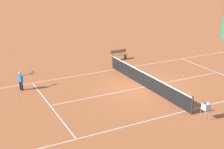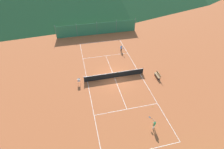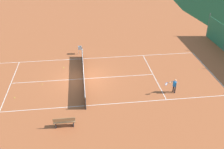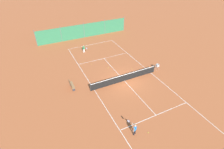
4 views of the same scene
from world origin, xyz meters
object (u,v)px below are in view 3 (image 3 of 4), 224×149
at_px(tennis_net, 84,74).
at_px(ball_hopper, 80,48).
at_px(courtside_bench, 64,122).
at_px(tennis_ball_near_corner, 15,98).
at_px(tennis_ball_far_corner, 42,84).
at_px(tennis_ball_mid_court, 64,68).
at_px(player_far_baseline, 174,85).
at_px(tennis_ball_alley_right, 174,84).
at_px(tennis_ball_service_box, 199,70).

relative_size(tennis_net, ball_hopper, 10.31).
relative_size(ball_hopper, courtside_bench, 0.59).
distance_m(tennis_net, tennis_ball_near_corner, 6.13).
xyz_separation_m(tennis_ball_far_corner, tennis_ball_mid_court, (-2.84, 1.75, 0.00)).
height_order(player_far_baseline, tennis_ball_near_corner, player_far_baseline).
height_order(tennis_ball_near_corner, tennis_ball_alley_right, same).
bearing_deg(tennis_ball_mid_court, courtside_bench, 2.62).
xyz_separation_m(tennis_ball_near_corner, courtside_bench, (3.99, 4.12, 0.42)).
xyz_separation_m(player_far_baseline, tennis_ball_mid_court, (-5.42, -9.19, -0.69)).
relative_size(tennis_ball_alley_right, tennis_ball_mid_court, 1.00).
bearing_deg(tennis_ball_service_box, ball_hopper, -113.91).
height_order(tennis_net, tennis_ball_far_corner, tennis_net).
bearing_deg(tennis_net, courtside_bench, -13.40).
height_order(tennis_net, tennis_ball_service_box, tennis_net).
xyz_separation_m(tennis_net, tennis_ball_mid_court, (-2.27, -1.91, -0.47)).
bearing_deg(courtside_bench, ball_hopper, 173.72).
bearing_deg(tennis_ball_near_corner, tennis_ball_far_corner, 132.06).
bearing_deg(tennis_ball_alley_right, ball_hopper, -132.13).
height_order(tennis_net, player_far_baseline, player_far_baseline).
distance_m(tennis_ball_alley_right, ball_hopper, 10.81).
bearing_deg(player_far_baseline, tennis_ball_alley_right, 158.08).
distance_m(player_far_baseline, courtside_bench, 9.36).
bearing_deg(tennis_ball_alley_right, player_far_baseline, -21.92).
relative_size(tennis_ball_alley_right, courtside_bench, 0.04).
bearing_deg(tennis_ball_alley_right, tennis_ball_service_box, 124.89).
bearing_deg(tennis_ball_far_corner, tennis_ball_near_corner, -47.94).
height_order(tennis_ball_alley_right, tennis_ball_service_box, same).
relative_size(player_far_baseline, courtside_bench, 0.83).
xyz_separation_m(player_far_baseline, ball_hopper, (-8.45, -7.51, -0.07)).
relative_size(tennis_ball_near_corner, tennis_ball_service_box, 1.00).
distance_m(tennis_ball_alley_right, tennis_ball_service_box, 3.94).
bearing_deg(tennis_ball_service_box, tennis_ball_far_corner, -86.55).
distance_m(tennis_ball_near_corner, ball_hopper, 9.39).
bearing_deg(tennis_net, tennis_ball_far_corner, -81.21).
bearing_deg(tennis_ball_near_corner, tennis_net, 112.67).
bearing_deg(tennis_net, tennis_ball_alley_right, 76.00).
distance_m(tennis_ball_alley_right, courtside_bench, 10.28).
xyz_separation_m(tennis_ball_far_corner, ball_hopper, (-5.86, 3.42, 0.62)).
relative_size(tennis_net, tennis_ball_alley_right, 139.09).
xyz_separation_m(tennis_ball_mid_court, courtside_bench, (8.62, 0.39, 0.42)).
distance_m(tennis_ball_service_box, tennis_ball_mid_court, 13.06).
height_order(tennis_ball_near_corner, tennis_ball_mid_court, same).
height_order(tennis_net, courtside_bench, tennis_net).
bearing_deg(courtside_bench, tennis_net, 166.60).
relative_size(tennis_ball_far_corner, courtside_bench, 0.04).
xyz_separation_m(tennis_net, tennis_ball_near_corner, (2.35, -5.64, -0.47)).
distance_m(tennis_ball_service_box, courtside_bench, 14.18).
xyz_separation_m(player_far_baseline, tennis_ball_far_corner, (-2.58, -10.93, -0.69)).
height_order(tennis_ball_mid_court, courtside_bench, courtside_bench).
relative_size(player_far_baseline, tennis_ball_mid_court, 18.90).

